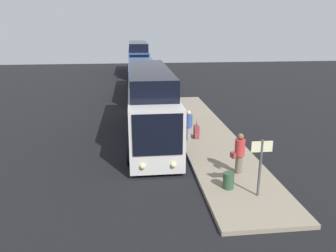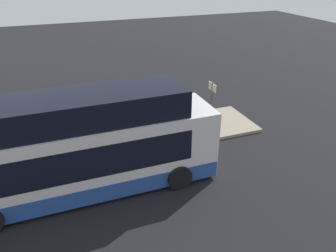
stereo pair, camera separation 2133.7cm
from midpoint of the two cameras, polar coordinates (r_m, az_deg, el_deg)
ground at (r=13.20m, az=23.47°, el=-18.08°), size 80.00×80.00×0.00m
platform at (r=14.93m, az=34.80°, el=-15.18°), size 20.00×3.29×0.17m
bus_lead at (r=12.06m, az=25.00°, el=-11.81°), size 10.77×2.70×4.05m
bus_second at (r=23.20m, az=8.84°, el=2.37°), size 11.57×2.77×2.99m
bus_third at (r=36.61m, az=3.15°, el=8.58°), size 11.82×2.83×4.22m
passenger_boarding at (r=12.87m, az=35.21°, el=-15.29°), size 0.61×0.61×1.71m
passenger_waiting at (r=11.81m, az=56.70°, el=-23.00°), size 0.54×0.68×1.81m
suitcase at (r=13.59m, az=35.86°, el=-16.32°), size 0.44×0.27×0.99m
sign_post at (r=11.26m, az=67.42°, el=-24.97°), size 0.10×0.80×2.24m
trash_bin at (r=11.21m, az=60.20°, el=-30.21°), size 0.44×0.44×0.65m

